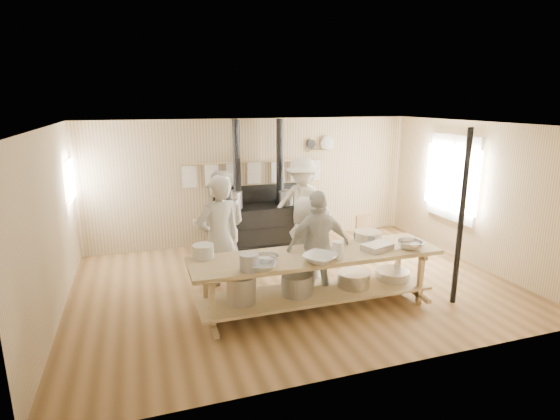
{
  "coord_description": "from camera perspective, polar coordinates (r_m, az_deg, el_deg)",
  "views": [
    {
      "loc": [
        -2.31,
        -6.29,
        2.95
      ],
      "look_at": [
        -0.19,
        0.2,
        1.24
      ],
      "focal_mm": 28.0,
      "sensor_mm": 36.0,
      "label": 1
    }
  ],
  "objects": [
    {
      "name": "chair",
      "position": [
        8.7,
        11.38,
        -4.37
      ],
      "size": [
        0.46,
        0.46,
        0.8
      ],
      "rotation": [
        0.0,
        0.0,
        0.26
      ],
      "color": "brown",
      "rests_on": "ground"
    },
    {
      "name": "prep_table",
      "position": [
        6.34,
        4.69,
        -8.49
      ],
      "size": [
        3.6,
        0.9,
        0.85
      ],
      "color": "tan",
      "rests_on": "ground"
    },
    {
      "name": "bowl_white_b",
      "position": [
        5.89,
        5.21,
        -6.31
      ],
      "size": [
        0.62,
        0.62,
        0.11
      ],
      "primitive_type": "imported",
      "rotation": [
        0.0,
        0.0,
        2.21
      ],
      "color": "white",
      "rests_on": "prep_table"
    },
    {
      "name": "cook_far_left",
      "position": [
        6.51,
        -7.98,
        -3.84
      ],
      "size": [
        0.81,
        0.66,
        1.93
      ],
      "primitive_type": "imported",
      "rotation": [
        0.0,
        0.0,
        3.46
      ],
      "color": "beige",
      "rests_on": "ground"
    },
    {
      "name": "mixing_bowl_large",
      "position": [
        6.91,
        11.38,
        -3.3
      ],
      "size": [
        0.43,
        0.43,
        0.14
      ],
      "primitive_type": "cylinder",
      "rotation": [
        0.0,
        0.0,
        0.0
      ],
      "color": "silver",
      "rests_on": "prep_table"
    },
    {
      "name": "deep_bowl_enamel",
      "position": [
        6.11,
        -9.99,
        -5.34
      ],
      "size": [
        0.34,
        0.34,
        0.18
      ],
      "primitive_type": "cylinder",
      "rotation": [
        0.0,
        0.0,
        -0.18
      ],
      "color": "white",
      "rests_on": "prep_table"
    },
    {
      "name": "left_opening",
      "position": [
        8.47,
        -25.65,
        3.53
      ],
      "size": [
        0.0,
        0.9,
        0.9
      ],
      "color": "white",
      "rests_on": "ground"
    },
    {
      "name": "bowl_steel_b",
      "position": [
        6.65,
        16.66,
        -4.4
      ],
      "size": [
        0.39,
        0.39,
        0.12
      ],
      "primitive_type": "imported",
      "rotation": [
        0.0,
        0.0,
        3.1
      ],
      "color": "silver",
      "rests_on": "prep_table"
    },
    {
      "name": "cook_right",
      "position": [
        6.46,
        5.01,
        -4.9
      ],
      "size": [
        1.02,
        0.47,
        1.71
      ],
      "primitive_type": "imported",
      "rotation": [
        0.0,
        0.0,
        3.19
      ],
      "color": "beige",
      "rests_on": "ground"
    },
    {
      "name": "cook_left",
      "position": [
        7.18,
        -7.79,
        -2.31
      ],
      "size": [
        1.05,
        0.9,
        1.88
      ],
      "primitive_type": "imported",
      "rotation": [
        0.0,
        0.0,
        2.91
      ],
      "color": "beige",
      "rests_on": "ground"
    },
    {
      "name": "towel_rail",
      "position": [
        9.1,
        -3.21,
        5.27
      ],
      "size": [
        3.0,
        0.04,
        0.47
      ],
      "color": "tan",
      "rests_on": "ground"
    },
    {
      "name": "bucket_galv",
      "position": [
        5.57,
        -4.06,
        -6.85
      ],
      "size": [
        0.29,
        0.29,
        0.22
      ],
      "primitive_type": "cylinder",
      "rotation": [
        0.0,
        0.0,
        -0.2
      ],
      "color": "gray",
      "rests_on": "prep_table"
    },
    {
      "name": "stove",
      "position": [
        9.05,
        -2.69,
        -1.5
      ],
      "size": [
        1.9,
        0.75,
        2.6
      ],
      "color": "black",
      "rests_on": "ground"
    },
    {
      "name": "bowl_steel_a",
      "position": [
        5.85,
        -1.73,
        -6.43
      ],
      "size": [
        0.43,
        0.43,
        0.1
      ],
      "primitive_type": "imported",
      "rotation": [
        0.0,
        0.0,
        0.46
      ],
      "color": "silver",
      "rests_on": "prep_table"
    },
    {
      "name": "support_post",
      "position": [
        6.79,
        22.59,
        -1.08
      ],
      "size": [
        0.08,
        0.08,
        2.6
      ],
      "primitive_type": "cylinder",
      "color": "black",
      "rests_on": "ground"
    },
    {
      "name": "cook_by_window",
      "position": [
        8.73,
        2.94,
        0.75
      ],
      "size": [
        1.4,
        1.18,
        1.88
      ],
      "primitive_type": "imported",
      "rotation": [
        0.0,
        0.0,
        -0.49
      ],
      "color": "beige",
      "rests_on": "ground"
    },
    {
      "name": "pitcher",
      "position": [
        6.03,
        7.58,
        -5.22
      ],
      "size": [
        0.2,
        0.2,
        0.24
      ],
      "primitive_type": "cylinder",
      "rotation": [
        0.0,
        0.0,
        0.36
      ],
      "color": "white",
      "rests_on": "prep_table"
    },
    {
      "name": "ground",
      "position": [
        7.32,
        1.91,
        -9.69
      ],
      "size": [
        7.0,
        7.0,
        0.0
      ],
      "primitive_type": "plane",
      "color": "brown",
      "rests_on": "ground"
    },
    {
      "name": "room_shell",
      "position": [
        6.83,
        2.02,
        2.88
      ],
      "size": [
        7.0,
        7.0,
        7.0
      ],
      "color": "tan",
      "rests_on": "ground"
    },
    {
      "name": "roasting_pan",
      "position": [
        6.48,
        12.58,
        -4.74
      ],
      "size": [
        0.5,
        0.41,
        0.09
      ],
      "primitive_type": "cube",
      "rotation": [
        0.0,
        0.0,
        0.34
      ],
      "color": "#B2B2B7",
      "rests_on": "prep_table"
    },
    {
      "name": "window_right",
      "position": [
        9.11,
        21.64,
        3.94
      ],
      "size": [
        0.09,
        1.5,
        1.65
      ],
      "color": "beige",
      "rests_on": "ground"
    },
    {
      "name": "bowl_white_a",
      "position": [
        5.64,
        -2.35,
        -7.3
      ],
      "size": [
        0.48,
        0.48,
        0.09
      ],
      "primitive_type": "imported",
      "rotation": [
        0.0,
        0.0,
        -0.37
      ],
      "color": "white",
      "rests_on": "prep_table"
    },
    {
      "name": "back_wall_shelf",
      "position": [
        9.55,
        5.31,
        8.35
      ],
      "size": [
        0.63,
        0.14,
        0.32
      ],
      "color": "tan",
      "rests_on": "ground"
    },
    {
      "name": "cook_center",
      "position": [
        6.83,
        3.5,
        -4.57
      ],
      "size": [
        0.89,
        0.76,
        1.53
      ],
      "primitive_type": "imported",
      "rotation": [
        0.0,
        0.0,
        3.58
      ],
      "color": "beige",
      "rests_on": "ground"
    }
  ]
}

